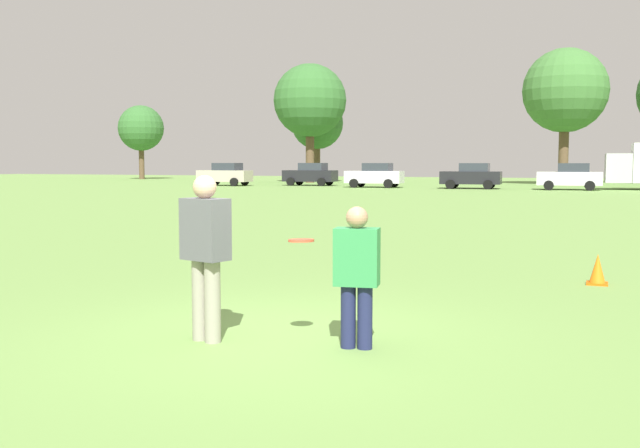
{
  "coord_description": "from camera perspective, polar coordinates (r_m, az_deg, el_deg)",
  "views": [
    {
      "loc": [
        3.33,
        -7.08,
        1.92
      ],
      "look_at": [
        0.27,
        0.81,
        1.19
      ],
      "focal_mm": 40.58,
      "sensor_mm": 36.0,
      "label": 1
    }
  ],
  "objects": [
    {
      "name": "player_thrower",
      "position": [
        7.76,
        -9.02,
        -1.91
      ],
      "size": [
        0.56,
        0.42,
        1.78
      ],
      "color": "gray",
      "rests_on": "ground"
    },
    {
      "name": "tree_east_birch",
      "position": [
        63.58,
        18.77,
        9.9
      ],
      "size": [
        6.9,
        6.9,
        11.21
      ],
      "color": "brown",
      "rests_on": "ground"
    },
    {
      "name": "frisbee",
      "position": [
        7.48,
        -1.49,
        -1.31
      ],
      "size": [
        0.27,
        0.27,
        0.04
      ],
      "color": "#E54C33"
    },
    {
      "name": "parked_car_mid_left",
      "position": [
        58.38,
        -0.73,
        3.96
      ],
      "size": [
        4.27,
        2.34,
        1.82
      ],
      "color": "black",
      "rests_on": "ground"
    },
    {
      "name": "ground_plane",
      "position": [
        8.05,
        -3.95,
        -8.84
      ],
      "size": [
        164.54,
        164.54,
        0.0
      ],
      "primitive_type": "plane",
      "color": "#6B9347"
    },
    {
      "name": "parked_car_near_left",
      "position": [
        58.5,
        -7.48,
        3.92
      ],
      "size": [
        4.27,
        2.34,
        1.82
      ],
      "color": "#B7AD99",
      "rests_on": "ground"
    },
    {
      "name": "traffic_cone",
      "position": [
        12.12,
        21.04,
        -3.4
      ],
      "size": [
        0.32,
        0.32,
        0.48
      ],
      "color": "#D8590C",
      "rests_on": "ground"
    },
    {
      "name": "tree_west_maple",
      "position": [
        69.54,
        -0.22,
        7.93
      ],
      "size": [
        4.97,
        4.97,
        8.08
      ],
      "color": "brown",
      "rests_on": "ground"
    },
    {
      "name": "player_defender",
      "position": [
        7.4,
        2.92,
        -3.64
      ],
      "size": [
        0.48,
        0.33,
        1.46
      ],
      "color": "#1E234C",
      "rests_on": "ground"
    },
    {
      "name": "tree_west_oak",
      "position": [
        82.4,
        -13.94,
        7.33
      ],
      "size": [
        4.98,
        4.98,
        8.09
      ],
      "color": "brown",
      "rests_on": "ground"
    },
    {
      "name": "parked_car_center",
      "position": [
        54.09,
        4.36,
        3.87
      ],
      "size": [
        4.27,
        2.34,
        1.82
      ],
      "color": "silver",
      "rests_on": "ground"
    },
    {
      "name": "parked_car_near_right",
      "position": [
        52.0,
        19.13,
        3.57
      ],
      "size": [
        4.27,
        2.34,
        1.82
      ],
      "color": "silver",
      "rests_on": "ground"
    },
    {
      "name": "parked_car_mid_right",
      "position": [
        52.63,
        11.87,
        3.75
      ],
      "size": [
        4.27,
        2.34,
        1.82
      ],
      "color": "black",
      "rests_on": "ground"
    },
    {
      "name": "tree_center_elm",
      "position": [
        66.77,
        -0.8,
        9.68
      ],
      "size": [
        6.66,
        6.66,
        10.82
      ],
      "color": "brown",
      "rests_on": "ground"
    }
  ]
}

